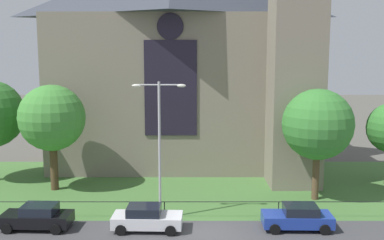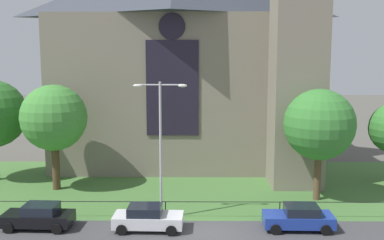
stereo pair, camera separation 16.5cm
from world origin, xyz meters
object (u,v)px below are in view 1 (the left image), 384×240
(tree_right_near, at_px, (319,125))
(parked_car_blue, at_px, (299,217))
(church_building, at_px, (183,57))
(parked_car_black, at_px, (39,217))
(streetlamp_near, at_px, (161,134))
(parked_car_white, at_px, (148,218))
(tree_left_near, at_px, (54,118))

(tree_right_near, bearing_deg, parked_car_blue, -114.21)
(church_building, bearing_deg, parked_car_black, -116.35)
(streetlamp_near, relative_size, parked_car_blue, 2.10)
(church_building, bearing_deg, tree_right_near, -48.41)
(tree_right_near, height_order, parked_car_black, tree_right_near)
(parked_car_white, bearing_deg, tree_left_near, 136.05)
(church_building, xyz_separation_m, parked_car_white, (-1.73, -17.22, -9.53))
(parked_car_black, bearing_deg, tree_right_near, -160.64)
(church_building, height_order, tree_left_near, church_building)
(streetlamp_near, distance_m, parked_car_white, 5.25)
(parked_car_black, bearing_deg, tree_left_near, -78.35)
(tree_left_near, xyz_separation_m, parked_car_black, (1.35, -8.11, -4.92))
(church_building, height_order, parked_car_black, church_building)
(parked_car_black, xyz_separation_m, parked_car_blue, (15.89, -0.06, 0.00))
(tree_left_near, bearing_deg, church_building, 42.34)
(parked_car_black, relative_size, parked_car_white, 1.00)
(parked_car_black, bearing_deg, parked_car_white, -179.52)
(tree_right_near, height_order, parked_car_blue, tree_right_near)
(tree_right_near, bearing_deg, church_building, 131.59)
(church_building, bearing_deg, streetlamp_near, -93.89)
(parked_car_white, bearing_deg, parked_car_blue, 2.89)
(tree_right_near, bearing_deg, streetlamp_near, -160.11)
(tree_right_near, relative_size, parked_car_blue, 1.92)
(church_building, xyz_separation_m, tree_right_near, (10.05, -11.32, -4.73))
(tree_left_near, relative_size, streetlamp_near, 0.93)
(parked_car_blue, bearing_deg, tree_right_near, -112.93)
(church_building, distance_m, parked_car_blue, 20.93)
(tree_left_near, distance_m, parked_car_blue, 19.70)
(church_building, height_order, parked_car_white, church_building)
(church_building, distance_m, parked_car_black, 21.25)
(tree_right_near, distance_m, parked_car_black, 19.92)
(streetlamp_near, bearing_deg, parked_car_blue, -11.60)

